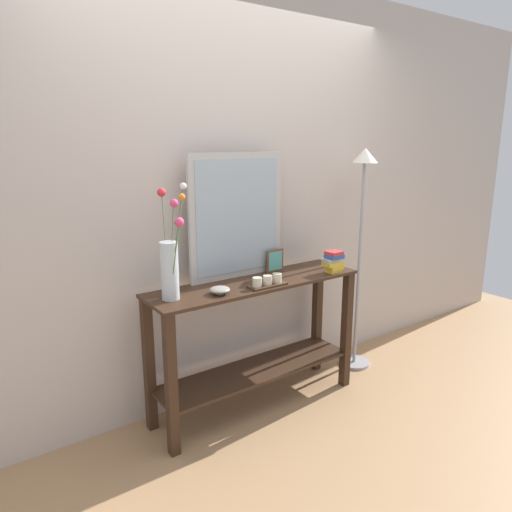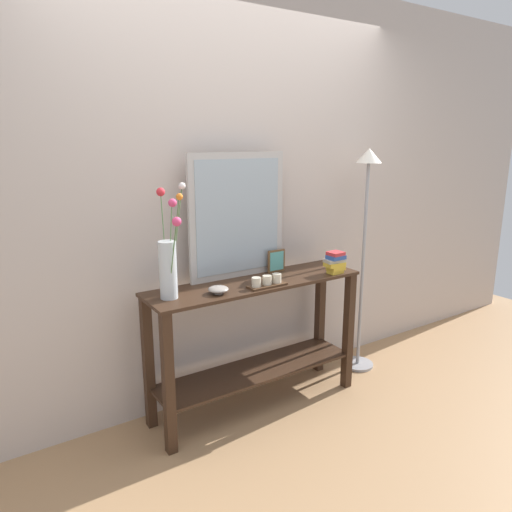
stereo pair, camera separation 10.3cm
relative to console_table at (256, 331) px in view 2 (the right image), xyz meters
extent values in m
cube|color=#A87F56|center=(0.00, 0.00, -0.53)|extent=(7.00, 6.00, 0.02)
cube|color=beige|center=(0.00, 0.31, 0.83)|extent=(6.40, 0.08, 2.70)
cube|color=#382316|center=(0.00, 0.00, 0.32)|extent=(1.41, 0.38, 0.02)
cube|color=#382316|center=(0.00, 0.00, -0.27)|extent=(1.35, 0.34, 0.02)
cube|color=#382316|center=(-0.66, -0.15, -0.11)|extent=(0.06, 0.06, 0.83)
cube|color=#382316|center=(0.66, -0.15, -0.11)|extent=(0.06, 0.06, 0.83)
cube|color=#382316|center=(-0.66, 0.15, -0.11)|extent=(0.06, 0.06, 0.83)
cube|color=#382316|center=(0.66, 0.15, -0.11)|extent=(0.06, 0.06, 0.83)
cube|color=#B7B2AD|center=(-0.03, 0.16, 0.72)|extent=(0.67, 0.03, 0.78)
cube|color=#9EADB7|center=(-0.03, 0.14, 0.72)|extent=(0.59, 0.00, 0.70)
cylinder|color=silver|center=(-0.57, 0.00, 0.49)|extent=(0.10, 0.10, 0.32)
cylinder|color=#4C753D|center=(-0.51, 0.02, 0.64)|extent=(0.13, 0.06, 0.59)
sphere|color=silver|center=(-0.45, 0.05, 0.93)|extent=(0.04, 0.04, 0.04)
cylinder|color=#4C753D|center=(-0.56, 0.00, 0.60)|extent=(0.06, 0.02, 0.51)
sphere|color=#EA4275|center=(-0.53, 0.00, 0.85)|extent=(0.05, 0.05, 0.05)
cylinder|color=#4C753D|center=(-0.57, -0.06, 0.56)|extent=(0.03, 0.09, 0.42)
sphere|color=#EA4275|center=(-0.56, -0.11, 0.77)|extent=(0.05, 0.05, 0.05)
cylinder|color=#4C753D|center=(-0.56, -0.05, 0.62)|extent=(0.04, 0.13, 0.55)
sphere|color=orange|center=(-0.54, -0.11, 0.90)|extent=(0.04, 0.04, 0.04)
cylinder|color=#4C753D|center=(-0.56, 0.06, 0.62)|extent=(0.02, 0.09, 0.56)
sphere|color=red|center=(-0.55, 0.11, 0.90)|extent=(0.05, 0.05, 0.05)
cube|color=#472D1C|center=(0.00, -0.12, 0.33)|extent=(0.24, 0.09, 0.01)
cylinder|color=beige|center=(-0.08, -0.12, 0.37)|extent=(0.06, 0.06, 0.05)
cylinder|color=beige|center=(0.00, -0.12, 0.37)|extent=(0.06, 0.06, 0.05)
cylinder|color=beige|center=(0.07, -0.12, 0.37)|extent=(0.06, 0.06, 0.05)
cube|color=brown|center=(0.23, 0.11, 0.40)|extent=(0.13, 0.01, 0.15)
cube|color=#58ADA6|center=(0.23, 0.11, 0.40)|extent=(0.11, 0.00, 0.12)
cylinder|color=#9E9389|center=(-0.31, -0.08, 0.33)|extent=(0.05, 0.05, 0.01)
ellipsoid|color=#9E9389|center=(-0.31, -0.08, 0.35)|extent=(0.12, 0.12, 0.04)
cube|color=gold|center=(0.54, -0.13, 0.34)|extent=(0.10, 0.07, 0.02)
cube|color=gold|center=(0.54, -0.13, 0.36)|extent=(0.11, 0.08, 0.03)
cube|color=gold|center=(0.54, -0.12, 0.39)|extent=(0.13, 0.09, 0.03)
cube|color=#B2A893|center=(0.53, -0.12, 0.41)|extent=(0.14, 0.09, 0.02)
cube|color=#2D519E|center=(0.54, -0.13, 0.43)|extent=(0.11, 0.09, 0.03)
cube|color=#C63338|center=(0.54, -0.12, 0.46)|extent=(0.10, 0.09, 0.02)
cylinder|color=#9E9EA3|center=(0.96, 0.03, -0.51)|extent=(0.24, 0.24, 0.02)
cylinder|color=#9E9EA3|center=(0.96, 0.03, 0.26)|extent=(0.02, 0.02, 1.53)
cone|color=beige|center=(0.96, 0.03, 1.07)|extent=(0.18, 0.18, 0.10)
camera|label=1|loc=(-1.61, -2.28, 1.18)|focal=33.00mm
camera|label=2|loc=(-1.53, -2.33, 1.18)|focal=33.00mm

